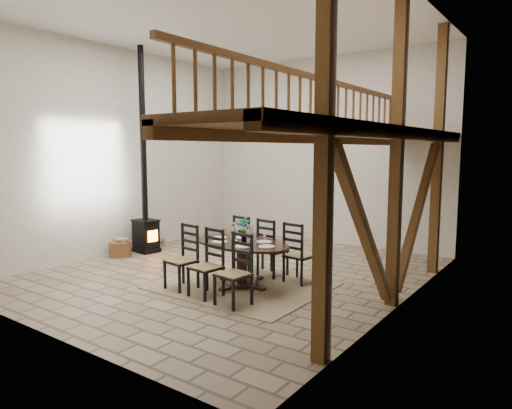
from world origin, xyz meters
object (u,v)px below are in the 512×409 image
Objects in this scene: log_basket at (120,248)px; log_stack at (156,242)px; wood_stove at (145,207)px; dining_table at (242,263)px.

log_basket is 1.27m from log_stack.
log_basket is at bearing -83.22° from log_stack.
wood_stove is 9.35× the size of log_basket.
dining_table is 5.17× the size of log_stack.
log_stack is (-0.29, 0.58, -1.03)m from wood_stove.
dining_table is 0.49× the size of wood_stove.
dining_table is at bearing -3.23° from log_basket.
wood_stove is 1.22m from log_stack.
wood_stove is at bearing 172.96° from dining_table.
log_basket is at bearing -176.63° from dining_table.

